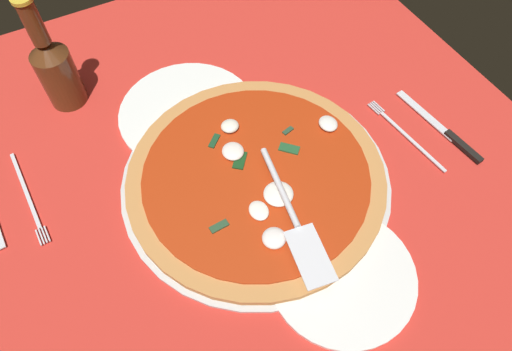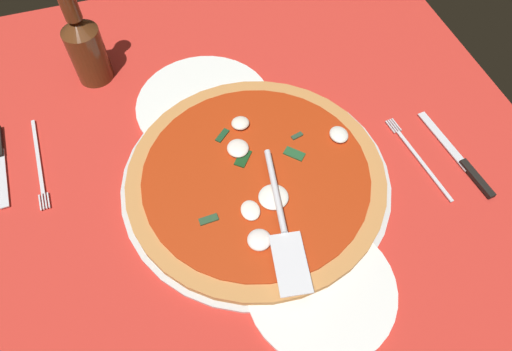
% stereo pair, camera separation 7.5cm
% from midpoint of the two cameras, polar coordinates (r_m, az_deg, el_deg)
% --- Properties ---
extents(ground_plane, '(1.09, 1.09, 0.01)m').
position_cam_midpoint_polar(ground_plane, '(0.78, -0.66, -0.56)').
color(ground_plane, red).
extents(checker_pattern, '(1.09, 1.09, 0.00)m').
position_cam_midpoint_polar(checker_pattern, '(0.77, -0.66, -0.37)').
color(checker_pattern, white).
rests_on(checker_pattern, ground_plane).
extents(pizza_pan, '(0.44, 0.44, 0.01)m').
position_cam_midpoint_polar(pizza_pan, '(0.76, 2.81, -0.81)').
color(pizza_pan, silver).
rests_on(pizza_pan, ground_plane).
extents(dinner_plate_left, '(0.25, 0.25, 0.01)m').
position_cam_midpoint_polar(dinner_plate_left, '(0.87, -3.84, 8.60)').
color(dinner_plate_left, white).
rests_on(dinner_plate_left, ground_plane).
extents(dinner_plate_right, '(0.22, 0.22, 0.01)m').
position_cam_midpoint_polar(dinner_plate_right, '(0.69, 11.21, -13.76)').
color(dinner_plate_right, white).
rests_on(dinner_plate_right, ground_plane).
extents(pizza, '(0.42, 0.42, 0.03)m').
position_cam_midpoint_polar(pizza, '(0.75, 2.90, -0.33)').
color(pizza, '#C48244').
rests_on(pizza, pizza_pan).
extents(pizza_server, '(0.24, 0.06, 0.01)m').
position_cam_midpoint_polar(pizza_server, '(0.69, 6.38, -6.00)').
color(pizza_server, silver).
rests_on(pizza_server, pizza).
extents(place_setting_near, '(0.20, 0.14, 0.01)m').
position_cam_midpoint_polar(place_setting_near, '(0.87, -24.99, 1.41)').
color(place_setting_near, silver).
rests_on(place_setting_near, ground_plane).
extents(place_setting_far, '(0.20, 0.16, 0.01)m').
position_cam_midpoint_polar(place_setting_far, '(0.86, 24.09, 1.52)').
color(place_setting_far, white).
rests_on(place_setting_far, ground_plane).
extents(beer_bottle, '(0.07, 0.07, 0.22)m').
position_cam_midpoint_polar(beer_bottle, '(0.91, -18.13, 14.95)').
color(beer_bottle, '#532C15').
rests_on(beer_bottle, ground_plane).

